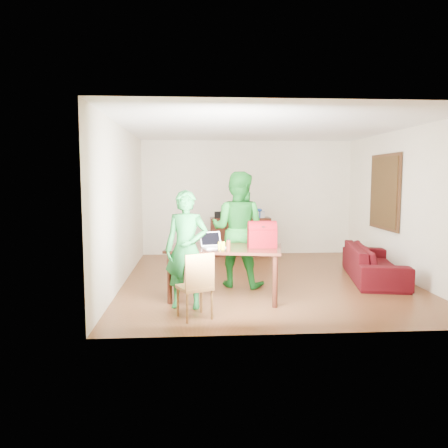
{
  "coord_description": "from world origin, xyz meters",
  "views": [
    {
      "loc": [
        -1.26,
        -7.63,
        1.82
      ],
      "look_at": [
        -0.81,
        -0.96,
        1.12
      ],
      "focal_mm": 35.0,
      "sensor_mm": 36.0,
      "label": 1
    }
  ],
  "objects": [
    {
      "name": "person_far",
      "position": [
        -0.54,
        -0.38,
        0.96
      ],
      "size": [
        1.15,
        1.04,
        1.93
      ],
      "primitive_type": "imported",
      "rotation": [
        0.0,
        0.0,
        2.74
      ],
      "color": "#16631B",
      "rests_on": "ground"
    },
    {
      "name": "person_near",
      "position": [
        -1.38,
        -1.59,
        0.83
      ],
      "size": [
        0.67,
        0.5,
        1.66
      ],
      "primitive_type": "imported",
      "rotation": [
        0.0,
        0.0,
        -0.19
      ],
      "color": "#125420",
      "rests_on": "ground"
    },
    {
      "name": "bottle",
      "position": [
        -0.79,
        -1.52,
        0.88
      ],
      "size": [
        0.08,
        0.08,
        0.18
      ],
      "primitive_type": "cylinder",
      "rotation": [
        0.0,
        0.0,
        -0.42
      ],
      "color": "#522212",
      "rests_on": "table"
    },
    {
      "name": "chair",
      "position": [
        -1.26,
        -2.08,
        0.25
      ],
      "size": [
        0.52,
        0.51,
        0.87
      ],
      "rotation": [
        0.0,
        0.0,
        0.41
      ],
      "color": "brown",
      "rests_on": "ground"
    },
    {
      "name": "red_bag",
      "position": [
        -0.25,
        -1.2,
        0.94
      ],
      "size": [
        0.42,
        0.25,
        0.31
      ],
      "primitive_type": "cube",
      "rotation": [
        0.0,
        0.0,
        -0.01
      ],
      "color": "#6E0707",
      "rests_on": "table"
    },
    {
      "name": "bananas",
      "position": [
        -0.88,
        -1.49,
        0.81
      ],
      "size": [
        0.16,
        0.11,
        0.05
      ],
      "primitive_type": null,
      "rotation": [
        0.0,
        0.0,
        -0.2
      ],
      "color": "gold",
      "rests_on": "table"
    },
    {
      "name": "sofa",
      "position": [
        1.95,
        -0.11,
        0.31
      ],
      "size": [
        1.21,
        2.21,
        0.61
      ],
      "primitive_type": "imported",
      "rotation": [
        0.0,
        0.0,
        1.37
      ],
      "color": "#3B0907",
      "rests_on": "ground"
    },
    {
      "name": "room",
      "position": [
        0.01,
        0.13,
        1.31
      ],
      "size": [
        5.2,
        5.7,
        2.9
      ],
      "color": "#452611",
      "rests_on": "ground"
    },
    {
      "name": "laptop",
      "position": [
        -0.97,
        -1.23,
        0.83
      ],
      "size": [
        0.38,
        0.32,
        0.23
      ],
      "rotation": [
        0.0,
        0.0,
        0.34
      ],
      "color": "white",
      "rests_on": "table"
    },
    {
      "name": "table",
      "position": [
        -0.81,
        -1.16,
        0.69
      ],
      "size": [
        1.83,
        1.25,
        0.79
      ],
      "rotation": [
        0.0,
        0.0,
        -0.19
      ],
      "color": "black",
      "rests_on": "ground"
    }
  ]
}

